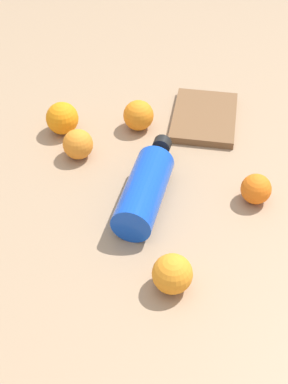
# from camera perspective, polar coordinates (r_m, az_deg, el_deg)

# --- Properties ---
(ground_plane) EXTENTS (2.40, 2.40, 0.00)m
(ground_plane) POSITION_cam_1_polar(r_m,az_deg,el_deg) (1.13, -1.52, 0.50)
(ground_plane) COLOR #9E7F60
(water_bottle) EXTENTS (0.27, 0.11, 0.08)m
(water_bottle) POSITION_cam_1_polar(r_m,az_deg,el_deg) (1.08, 0.33, 0.87)
(water_bottle) COLOR blue
(water_bottle) RESTS_ON ground_plane
(orange_0) EXTENTS (0.07, 0.07, 0.07)m
(orange_0) POSITION_cam_1_polar(r_m,az_deg,el_deg) (0.93, 3.01, -8.63)
(orange_0) COLOR orange
(orange_0) RESTS_ON ground_plane
(orange_1) EXTENTS (0.08, 0.08, 0.08)m
(orange_1) POSITION_cam_1_polar(r_m,az_deg,el_deg) (1.28, -8.63, 7.71)
(orange_1) COLOR orange
(orange_1) RESTS_ON ground_plane
(orange_2) EXTENTS (0.06, 0.06, 0.06)m
(orange_2) POSITION_cam_1_polar(r_m,az_deg,el_deg) (1.11, 11.75, 0.32)
(orange_2) COLOR orange
(orange_2) RESTS_ON ground_plane
(orange_3) EXTENTS (0.07, 0.07, 0.07)m
(orange_3) POSITION_cam_1_polar(r_m,az_deg,el_deg) (1.28, -0.59, 8.10)
(orange_3) COLOR orange
(orange_3) RESTS_ON ground_plane
(orange_4) EXTENTS (0.07, 0.07, 0.07)m
(orange_4) POSITION_cam_1_polar(r_m,az_deg,el_deg) (1.20, -6.99, 5.04)
(orange_4) COLOR orange
(orange_4) RESTS_ON ground_plane
(cutting_board) EXTENTS (0.24, 0.19, 0.02)m
(cutting_board) POSITION_cam_1_polar(r_m,az_deg,el_deg) (1.33, 6.39, 7.87)
(cutting_board) COLOR brown
(cutting_board) RESTS_ON ground_plane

